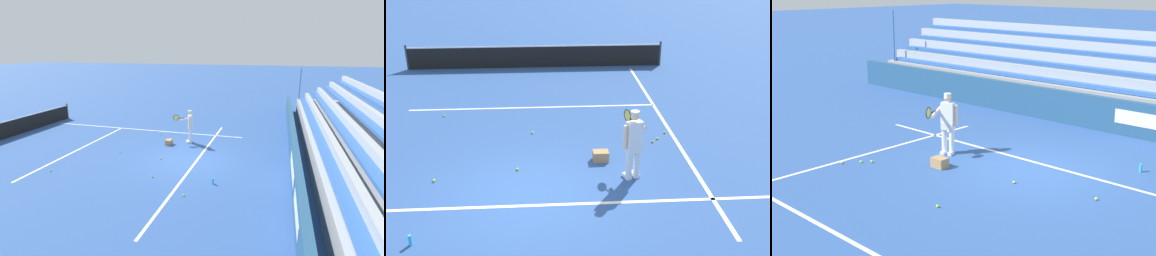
% 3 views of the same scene
% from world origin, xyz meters
% --- Properties ---
extents(ground_plane, '(160.00, 160.00, 0.00)m').
position_xyz_m(ground_plane, '(0.00, 0.00, 0.00)').
color(ground_plane, '#2D5193').
extents(court_baseline_white, '(12.00, 0.10, 0.01)m').
position_xyz_m(court_baseline_white, '(0.00, -0.50, 0.00)').
color(court_baseline_white, white).
rests_on(court_baseline_white, ground).
extents(court_sideline_white, '(0.10, 12.00, 0.01)m').
position_xyz_m(court_sideline_white, '(4.11, 4.00, 0.00)').
color(court_sideline_white, white).
rests_on(court_sideline_white, ground).
extents(court_service_line_white, '(8.22, 0.10, 0.01)m').
position_xyz_m(court_service_line_white, '(0.00, 5.50, 0.00)').
color(court_service_line_white, white).
rests_on(court_service_line_white, ground).
extents(back_wall_sponsor_board, '(25.62, 0.25, 1.10)m').
position_xyz_m(back_wall_sponsor_board, '(-0.01, -4.58, 0.55)').
color(back_wall_sponsor_board, navy).
rests_on(back_wall_sponsor_board, ground).
extents(bleacher_stand, '(24.34, 3.20, 3.40)m').
position_xyz_m(bleacher_stand, '(0.00, -6.81, 0.76)').
color(bleacher_stand, '#9EA3A8').
rests_on(bleacher_stand, ground).
extents(tennis_player, '(0.58, 1.07, 1.71)m').
position_xyz_m(tennis_player, '(2.49, 0.57, 0.89)').
color(tennis_player, silver).
rests_on(tennis_player, ground).
extents(ball_box_cardboard, '(0.40, 0.30, 0.26)m').
position_xyz_m(ball_box_cardboard, '(1.84, 1.51, 0.13)').
color(ball_box_cardboard, '#A87F51').
rests_on(ball_box_cardboard, ground).
extents(tennis_ball_midcourt, '(0.07, 0.07, 0.07)m').
position_xyz_m(tennis_ball_midcourt, '(-2.21, 0.67, 0.03)').
color(tennis_ball_midcourt, '#CCE533').
rests_on(tennis_ball_midcourt, ground).
extents(tennis_ball_near_player, '(0.07, 0.07, 0.07)m').
position_xyz_m(tennis_ball_near_player, '(0.04, 3.33, 0.03)').
color(tennis_ball_near_player, '#CCE533').
rests_on(tennis_ball_near_player, ground).
extents(tennis_ball_by_box, '(0.07, 0.07, 0.07)m').
position_xyz_m(tennis_ball_by_box, '(-0.27, 1.11, 0.03)').
color(tennis_ball_by_box, '#CCE533').
rests_on(tennis_ball_by_box, ground).
extents(tennis_ball_far_left, '(0.07, 0.07, 0.07)m').
position_xyz_m(tennis_ball_far_left, '(3.61, 2.69, 0.03)').
color(tennis_ball_far_left, '#CCE533').
rests_on(tennis_ball_far_left, ground).
extents(tennis_ball_far_right, '(0.07, 0.07, 0.07)m').
position_xyz_m(tennis_ball_far_right, '(3.91, 3.09, 0.03)').
color(tennis_ball_far_right, '#CCE533').
rests_on(tennis_ball_far_right, ground).
extents(tennis_ball_on_baseline, '(0.07, 0.07, 0.07)m').
position_xyz_m(tennis_ball_on_baseline, '(3.42, 2.49, 0.03)').
color(tennis_ball_on_baseline, '#CCE533').
rests_on(tennis_ball_on_baseline, ground).
extents(water_bottle, '(0.07, 0.07, 0.22)m').
position_xyz_m(water_bottle, '(-2.10, -1.69, 0.11)').
color(water_bottle, '#33B2E5').
rests_on(water_bottle, ground).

